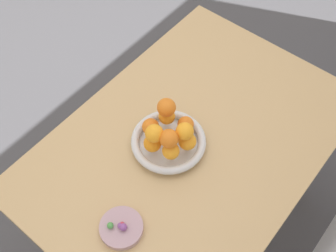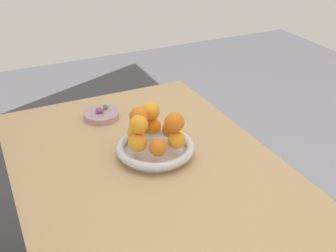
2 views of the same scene
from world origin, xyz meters
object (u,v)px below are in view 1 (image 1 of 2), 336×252
Objects in this scene: orange_4 at (170,150)px; orange_7 at (185,131)px; orange_9 at (154,133)px; orange_0 at (186,124)px; orange_5 at (187,141)px; orange_6 at (169,139)px; orange_2 at (151,127)px; orange_1 at (167,116)px; orange_8 at (166,107)px; fruit_bowl at (169,142)px; candy_ball_2 at (122,225)px; candy_ball_0 at (110,225)px; candy_dish at (121,228)px; orange_3 at (152,143)px; candy_ball_3 at (120,226)px; candy_ball_1 at (123,227)px; dining_table at (190,154)px.

orange_7 is (-0.05, 0.01, 0.06)m from orange_4.
orange_0 is at bearing 166.10° from orange_9.
orange_5 is 0.08m from orange_6.
orange_0 is 0.95× the size of orange_2.
orange_9 reaches higher than orange_1.
orange_7 is 0.93× the size of orange_8.
fruit_bowl is 0.31m from candy_ball_2.
orange_7 is at bearing -50.33° from orange_5.
orange_1 is 2.84× the size of candy_ball_0.
orange_9 is (0.01, -0.05, 0.06)m from orange_4.
orange_9 reaches higher than candy_ball_2.
orange_8 reaches higher than candy_dish.
candy_ball_0 is at bearing 5.03° from orange_0.
orange_4 is (-0.26, -0.03, 0.06)m from candy_dish.
orange_3 is (0.06, -0.02, 0.05)m from fruit_bowl.
orange_0 is at bearing -168.17° from orange_4.
orange_2 is 0.11m from orange_4.
candy_ball_2 is at bearing 167.44° from candy_ball_3.
candy_ball_1 reaches higher than candy_ball_0.
orange_8 is 3.12× the size of candy_ball_0.
orange_4 is at bearing -170.54° from candy_ball_1.
orange_0 is 0.07m from orange_5.
fruit_bowl is at bearing 43.99° from orange_1.
orange_1 and orange_4 have the same top height.
candy_dish is 2.24× the size of orange_5.
candy_ball_2 is (0.30, 0.08, 0.01)m from fruit_bowl.
orange_2 is at bearing -154.98° from candy_ball_3.
candy_dish is 2.26× the size of orange_3.
candy_ball_2 is at bearing 7.73° from orange_4.
candy_dish is at bearing -88.93° from candy_ball_1.
candy_ball_3 is at bearing 13.79° from fruit_bowl.
candy_dish is at bearing 8.68° from orange_0.
candy_ball_0 is (0.27, 0.07, -0.04)m from orange_3.
orange_1 reaches higher than candy_ball_2.
orange_4 is at bearing 101.59° from orange_9.
orange_4 reaches higher than fruit_bowl.
orange_8 is at bearing -164.98° from orange_3.
candy_ball_3 is (0.31, 0.07, 0.01)m from fruit_bowl.
orange_8 is (-0.35, -0.12, 0.11)m from candy_dish.
orange_2 is 0.99× the size of orange_3.
orange_5 reaches higher than candy_dish.
candy_dish is at bearing 3.73° from orange_7.
orange_3 is at bearing -47.13° from orange_5.
orange_8 reaches higher than dining_table.
candy_ball_1 is at bearing 20.90° from orange_9.
orange_1 is (0.02, -0.07, 0.00)m from orange_0.
orange_6 reaches higher than dining_table.
orange_9 is (0.01, -0.04, 0.00)m from orange_6.
orange_3 reaches higher than orange_4.
candy_ball_1 is at bearing 10.85° from orange_6.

